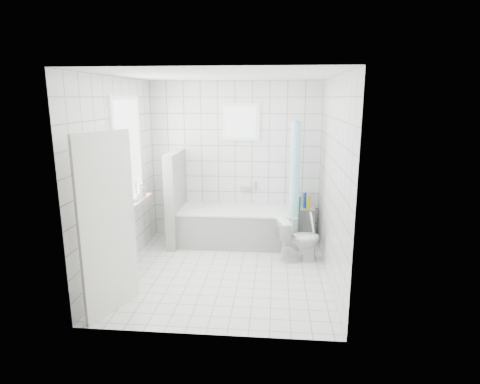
# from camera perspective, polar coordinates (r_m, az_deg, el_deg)

# --- Properties ---
(ground) EXTENTS (3.00, 3.00, 0.00)m
(ground) POSITION_cam_1_polar(r_m,az_deg,el_deg) (5.61, -2.24, -11.28)
(ground) COLOR white
(ground) RESTS_ON ground
(ceiling) EXTENTS (3.00, 3.00, 0.00)m
(ceiling) POSITION_cam_1_polar(r_m,az_deg,el_deg) (5.11, -2.52, 16.27)
(ceiling) COLOR white
(ceiling) RESTS_ON ground
(wall_back) EXTENTS (2.80, 0.02, 2.60)m
(wall_back) POSITION_cam_1_polar(r_m,az_deg,el_deg) (6.68, -0.71, 4.39)
(wall_back) COLOR white
(wall_back) RESTS_ON ground
(wall_front) EXTENTS (2.80, 0.02, 2.60)m
(wall_front) POSITION_cam_1_polar(r_m,az_deg,el_deg) (3.77, -5.32, -2.69)
(wall_front) COLOR white
(wall_front) RESTS_ON ground
(wall_left) EXTENTS (0.02, 3.00, 2.60)m
(wall_left) POSITION_cam_1_polar(r_m,az_deg,el_deg) (5.57, -16.83, 2.01)
(wall_left) COLOR white
(wall_left) RESTS_ON ground
(wall_right) EXTENTS (0.02, 3.00, 2.60)m
(wall_right) POSITION_cam_1_polar(r_m,az_deg,el_deg) (5.22, 13.06, 1.52)
(wall_right) COLOR white
(wall_right) RESTS_ON ground
(window_left) EXTENTS (0.01, 0.90, 1.40)m
(window_left) POSITION_cam_1_polar(r_m,az_deg,el_deg) (5.78, -15.52, 5.52)
(window_left) COLOR white
(window_left) RESTS_ON wall_left
(window_back) EXTENTS (0.50, 0.01, 0.50)m
(window_back) POSITION_cam_1_polar(r_m,az_deg,el_deg) (6.55, 0.12, 9.94)
(window_back) COLOR white
(window_back) RESTS_ON wall_back
(window_sill) EXTENTS (0.18, 1.02, 0.08)m
(window_sill) POSITION_cam_1_polar(r_m,az_deg,el_deg) (5.90, -14.66, -1.61)
(window_sill) COLOR white
(window_sill) RESTS_ON wall_left
(door) EXTENTS (0.32, 0.76, 2.00)m
(door) POSITION_cam_1_polar(r_m,az_deg,el_deg) (4.54, -18.26, -4.50)
(door) COLOR silver
(door) RESTS_ON ground
(bathtub) EXTENTS (1.87, 0.77, 0.58)m
(bathtub) POSITION_cam_1_polar(r_m,az_deg,el_deg) (6.54, -0.34, -4.90)
(bathtub) COLOR white
(bathtub) RESTS_ON ground
(partition_wall) EXTENTS (0.15, 0.85, 1.50)m
(partition_wall) POSITION_cam_1_polar(r_m,az_deg,el_deg) (6.53, -9.13, -0.90)
(partition_wall) COLOR white
(partition_wall) RESTS_ON ground
(tiled_ledge) EXTENTS (0.40, 0.24, 0.55)m
(tiled_ledge) POSITION_cam_1_polar(r_m,az_deg,el_deg) (6.78, 8.81, -4.55)
(tiled_ledge) COLOR white
(tiled_ledge) RESTS_ON ground
(toilet) EXTENTS (0.71, 0.54, 0.64)m
(toilet) POSITION_cam_1_polar(r_m,az_deg,el_deg) (5.93, 8.35, -6.68)
(toilet) COLOR white
(toilet) RESTS_ON ground
(curtain_rod) EXTENTS (0.02, 0.80, 0.02)m
(curtain_rod) POSITION_cam_1_polar(r_m,az_deg,el_deg) (6.18, 7.83, 10.08)
(curtain_rod) COLOR silver
(curtain_rod) RESTS_ON wall_back
(shower_curtain) EXTENTS (0.14, 0.48, 1.78)m
(shower_curtain) POSITION_cam_1_polar(r_m,az_deg,el_deg) (6.16, 7.62, 1.63)
(shower_curtain) COLOR #4DCFE2
(shower_curtain) RESTS_ON curtain_rod
(tub_faucet) EXTENTS (0.18, 0.06, 0.06)m
(tub_faucet) POSITION_cam_1_polar(r_m,az_deg,el_deg) (6.71, 0.78, 0.51)
(tub_faucet) COLOR silver
(tub_faucet) RESTS_ON wall_back
(sill_bottles) EXTENTS (0.17, 0.74, 0.31)m
(sill_bottles) POSITION_cam_1_polar(r_m,az_deg,el_deg) (5.83, -14.79, -0.13)
(sill_bottles) COLOR #CD6698
(sill_bottles) RESTS_ON window_sill
(ledge_bottles) EXTENTS (0.21, 0.19, 0.26)m
(ledge_bottles) POSITION_cam_1_polar(r_m,az_deg,el_deg) (6.63, 9.08, -1.40)
(ledge_bottles) COLOR #18913A
(ledge_bottles) RESTS_ON tiled_ledge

